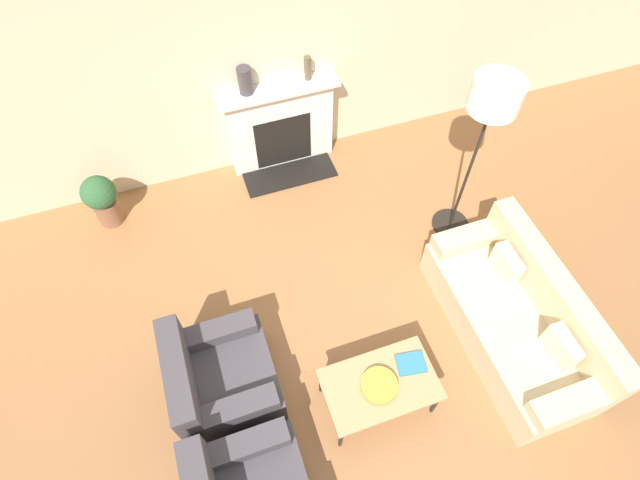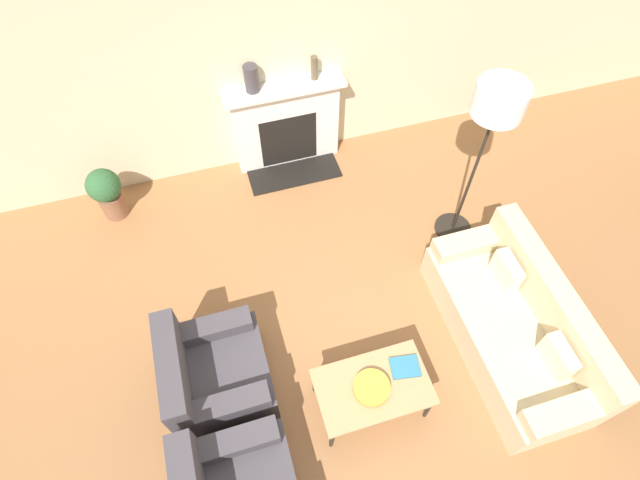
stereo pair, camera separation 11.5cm
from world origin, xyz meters
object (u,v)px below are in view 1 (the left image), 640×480
object	(u,v)px
armchair_far	(220,379)
mantel_vase_left	(245,81)
potted_plant	(102,198)
fireplace	(281,127)
mantel_vase_center_left	(308,68)
coffee_table	(380,385)
floor_lamp	(491,111)
bowl	(379,385)
couch	(517,318)
book	(411,363)

from	to	relation	value
armchair_far	mantel_vase_left	size ratio (longest dim) A/B	3.00
armchair_far	potted_plant	bearing A→B (deg)	18.01
fireplace	mantel_vase_center_left	bearing A→B (deg)	2.54
coffee_table	mantel_vase_left	bearing A→B (deg)	94.57
fireplace	floor_lamp	bearing A→B (deg)	-46.85
coffee_table	potted_plant	size ratio (longest dim) A/B	1.46
floor_lamp	mantel_vase_left	xyz separation A→B (m)	(-1.75, 1.55, -0.38)
mantel_vase_center_left	bowl	bearing A→B (deg)	-98.01
fireplace	floor_lamp	xyz separation A→B (m)	(1.44, -1.53, 1.07)
fireplace	couch	xyz separation A→B (m)	(1.35, -2.85, -0.22)
armchair_far	coffee_table	distance (m)	1.33
armchair_far	bowl	distance (m)	1.32
bowl	potted_plant	world-z (taller)	potted_plant
fireplace	book	size ratio (longest dim) A/B	4.99
book	potted_plant	bearing A→B (deg)	139.04
couch	mantel_vase_left	distance (m)	3.43
potted_plant	coffee_table	bearing A→B (deg)	-54.84
mantel_vase_center_left	fireplace	bearing A→B (deg)	-177.46
book	mantel_vase_left	world-z (taller)	mantel_vase_left
book	potted_plant	distance (m)	3.53
coffee_table	couch	bearing A→B (deg)	7.42
fireplace	coffee_table	bearing A→B (deg)	-91.39
mantel_vase_left	mantel_vase_center_left	bearing A→B (deg)	0.00
book	coffee_table	bearing A→B (deg)	-157.57
fireplace	book	bearing A→B (deg)	-85.54
coffee_table	mantel_vase_center_left	xyz separation A→B (m)	(0.41, 3.05, 0.81)
mantel_vase_left	mantel_vase_center_left	xyz separation A→B (m)	(0.66, 0.00, -0.01)
coffee_table	armchair_far	bearing A→B (deg)	157.19
couch	mantel_vase_center_left	size ratio (longest dim) A/B	7.16
fireplace	bowl	size ratio (longest dim) A/B	4.39
armchair_far	floor_lamp	xyz separation A→B (m)	(2.73, 0.99, 1.29)
book	floor_lamp	world-z (taller)	floor_lamp
coffee_table	potted_plant	distance (m)	3.40
fireplace	coffee_table	world-z (taller)	fireplace
armchair_far	bowl	bearing A→B (deg)	-113.71
mantel_vase_center_left	potted_plant	xyz separation A→B (m)	(-2.37, -0.27, -0.84)
couch	mantel_vase_center_left	xyz separation A→B (m)	(-1.01, 2.86, 0.90)
fireplace	floor_lamp	world-z (taller)	floor_lamp
mantel_vase_left	mantel_vase_center_left	distance (m)	0.66
fireplace	mantel_vase_left	size ratio (longest dim) A/B	4.52
floor_lamp	mantel_vase_center_left	xyz separation A→B (m)	(-1.10, 1.55, -0.39)
book	potted_plant	world-z (taller)	potted_plant
fireplace	armchair_far	bearing A→B (deg)	-117.21
coffee_table	potted_plant	xyz separation A→B (m)	(-1.96, 2.78, -0.03)
fireplace	potted_plant	xyz separation A→B (m)	(-2.03, -0.25, -0.16)
fireplace	mantel_vase_left	xyz separation A→B (m)	(-0.32, 0.02, 0.69)
couch	book	distance (m)	1.14
mantel_vase_center_left	armchair_far	bearing A→B (deg)	-122.81
fireplace	armchair_far	size ratio (longest dim) A/B	1.51
book	floor_lamp	size ratio (longest dim) A/B	0.14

